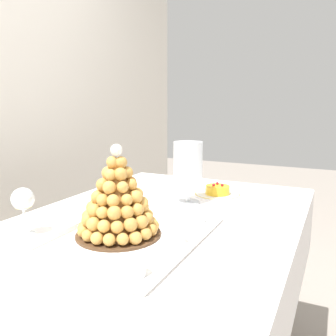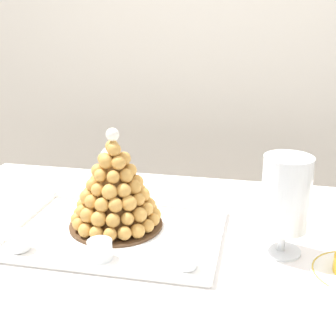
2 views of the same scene
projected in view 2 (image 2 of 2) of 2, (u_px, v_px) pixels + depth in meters
name	position (u px, v px, depth m)	size (l,w,h in m)	color
backdrop_wall	(218.00, 42.00, 2.15)	(4.80, 0.10, 2.50)	silver
buffet_table	(169.00, 267.00, 1.27)	(1.57, 0.97, 0.80)	brown
serving_tray	(117.00, 233.00, 1.25)	(0.57, 0.41, 0.02)	white
croquembouche	(115.00, 189.00, 1.25)	(0.26, 0.26, 0.29)	#4C331E
dessert_cup_left	(19.00, 241.00, 1.15)	(0.05, 0.05, 0.05)	silver
dessert_cup_mid_left	(100.00, 250.00, 1.11)	(0.06, 0.06, 0.05)	silver
dessert_cup_centre	(187.00, 258.00, 1.07)	(0.05, 0.05, 0.05)	silver
macaron_goblet	(286.00, 196.00, 1.11)	(0.12, 0.12, 0.26)	white
wine_glass	(111.00, 159.00, 1.54)	(0.07, 0.07, 0.15)	silver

